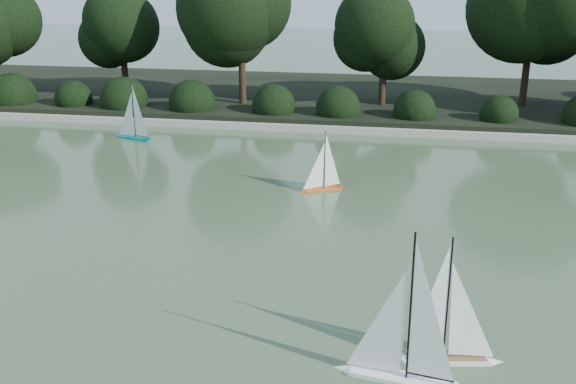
{
  "coord_description": "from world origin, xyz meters",
  "views": [
    {
      "loc": [
        1.55,
        -7.13,
        3.98
      ],
      "look_at": [
        -0.1,
        2.17,
        0.7
      ],
      "focal_mm": 40.0,
      "sensor_mm": 36.0,
      "label": 1
    }
  ],
  "objects": [
    {
      "name": "tree_line",
      "position": [
        1.23,
        11.44,
        2.64
      ],
      "size": [
        26.31,
        3.93,
        4.39
      ],
      "color": "black",
      "rests_on": "ground"
    },
    {
      "name": "far_bank",
      "position": [
        0.0,
        13.0,
        0.15
      ],
      "size": [
        40.0,
        8.0,
        0.3
      ],
      "primitive_type": "cube",
      "color": "black",
      "rests_on": "ground"
    },
    {
      "name": "sailboat_white_b",
      "position": [
        2.28,
        -1.01,
        0.24
      ],
      "size": [
        1.12,
        0.36,
        1.53
      ],
      "color": "white",
      "rests_on": "ground"
    },
    {
      "name": "ground",
      "position": [
        0.0,
        0.0,
        0.0
      ],
      "size": [
        80.0,
        80.0,
        0.0
      ],
      "primitive_type": "plane",
      "color": "#395231",
      "rests_on": "ground"
    },
    {
      "name": "sailboat_teal",
      "position": [
        -4.99,
        7.46,
        0.24
      ],
      "size": [
        1.11,
        0.51,
        1.54
      ],
      "color": "#00767B",
      "rests_on": "ground"
    },
    {
      "name": "pond_coping",
      "position": [
        0.0,
        9.0,
        0.09
      ],
      "size": [
        40.0,
        0.35,
        0.18
      ],
      "primitive_type": "cube",
      "color": "gray",
      "rests_on": "ground"
    },
    {
      "name": "sailboat_white_a",
      "position": [
        1.62,
        -1.43,
        0.28
      ],
      "size": [
        1.31,
        0.42,
        1.79
      ],
      "color": "white",
      "rests_on": "ground"
    },
    {
      "name": "shrub_hedge",
      "position": [
        0.0,
        9.9,
        0.45
      ],
      "size": [
        29.1,
        1.1,
        1.1
      ],
      "color": "black",
      "rests_on": "ground"
    },
    {
      "name": "sailboat_orange",
      "position": [
        0.11,
        4.35,
        0.19
      ],
      "size": [
        0.84,
        0.54,
        1.23
      ],
      "color": "#ED5414",
      "rests_on": "ground"
    }
  ]
}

